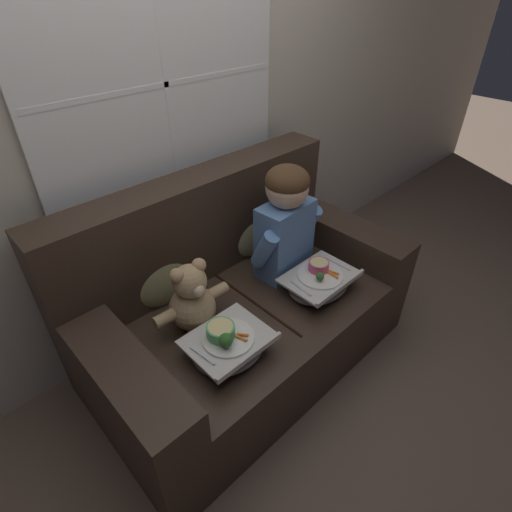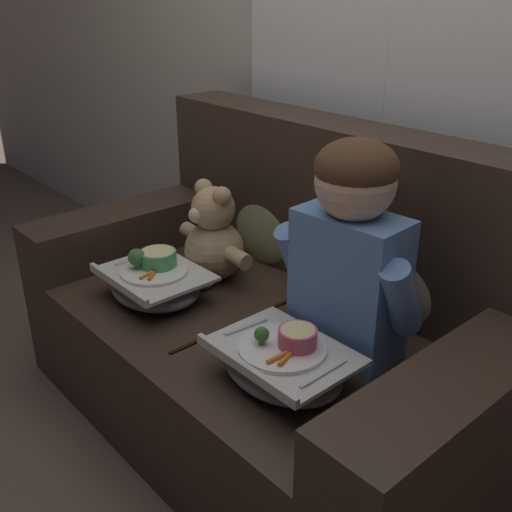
{
  "view_description": "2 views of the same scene",
  "coord_description": "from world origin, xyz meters",
  "px_view_note": "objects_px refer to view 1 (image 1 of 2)",
  "views": [
    {
      "loc": [
        -1.06,
        -1.17,
        1.85
      ],
      "look_at": [
        0.1,
        0.05,
        0.64
      ],
      "focal_mm": 28.0,
      "sensor_mm": 36.0,
      "label": 1
    },
    {
      "loc": [
        1.29,
        -1.17,
        1.44
      ],
      "look_at": [
        -0.02,
        -0.01,
        0.64
      ],
      "focal_mm": 42.0,
      "sensor_mm": 36.0,
      "label": 2
    }
  ],
  "objects_px": {
    "lap_tray_teddy": "(228,345)",
    "child_figure": "(286,217)",
    "throw_pillow_behind_child": "(252,228)",
    "couch": "(238,303)",
    "throw_pillow_behind_teddy": "(160,273)",
    "teddy_bear": "(192,301)",
    "lap_tray_child": "(319,282)"
  },
  "relations": [
    {
      "from": "throw_pillow_behind_teddy",
      "to": "lap_tray_teddy",
      "type": "distance_m",
      "value": 0.53
    },
    {
      "from": "teddy_bear",
      "to": "lap_tray_child",
      "type": "height_order",
      "value": "teddy_bear"
    },
    {
      "from": "child_figure",
      "to": "lap_tray_teddy",
      "type": "xyz_separation_m",
      "value": [
        -0.63,
        -0.26,
        -0.28
      ]
    },
    {
      "from": "lap_tray_child",
      "to": "lap_tray_teddy",
      "type": "xyz_separation_m",
      "value": [
        -0.63,
        0.0,
        0.0
      ]
    },
    {
      "from": "child_figure",
      "to": "lap_tray_child",
      "type": "distance_m",
      "value": 0.39
    },
    {
      "from": "child_figure",
      "to": "teddy_bear",
      "type": "height_order",
      "value": "child_figure"
    },
    {
      "from": "throw_pillow_behind_teddy",
      "to": "lap_tray_child",
      "type": "xyz_separation_m",
      "value": [
        0.63,
        -0.52,
        -0.11
      ]
    },
    {
      "from": "teddy_bear",
      "to": "lap_tray_teddy",
      "type": "bearing_deg",
      "value": -90.44
    },
    {
      "from": "child_figure",
      "to": "teddy_bear",
      "type": "bearing_deg",
      "value": -179.64
    },
    {
      "from": "lap_tray_teddy",
      "to": "child_figure",
      "type": "bearing_deg",
      "value": 22.07
    },
    {
      "from": "throw_pillow_behind_child",
      "to": "teddy_bear",
      "type": "bearing_deg",
      "value": -156.97
    },
    {
      "from": "throw_pillow_behind_child",
      "to": "child_figure",
      "type": "relative_size",
      "value": 0.58
    },
    {
      "from": "child_figure",
      "to": "lap_tray_child",
      "type": "height_order",
      "value": "child_figure"
    },
    {
      "from": "couch",
      "to": "lap_tray_child",
      "type": "bearing_deg",
      "value": -43.15
    },
    {
      "from": "throw_pillow_behind_child",
      "to": "lap_tray_teddy",
      "type": "xyz_separation_m",
      "value": [
        -0.63,
        -0.52,
        -0.1
      ]
    },
    {
      "from": "throw_pillow_behind_teddy",
      "to": "teddy_bear",
      "type": "bearing_deg",
      "value": -90.07
    },
    {
      "from": "throw_pillow_behind_teddy",
      "to": "teddy_bear",
      "type": "distance_m",
      "value": 0.27
    },
    {
      "from": "throw_pillow_behind_child",
      "to": "lap_tray_teddy",
      "type": "bearing_deg",
      "value": -140.54
    },
    {
      "from": "couch",
      "to": "teddy_bear",
      "type": "xyz_separation_m",
      "value": [
        -0.32,
        -0.04,
        0.24
      ]
    },
    {
      "from": "child_figure",
      "to": "lap_tray_child",
      "type": "xyz_separation_m",
      "value": [
        0.0,
        -0.26,
        -0.29
      ]
    },
    {
      "from": "couch",
      "to": "throw_pillow_behind_teddy",
      "type": "bearing_deg",
      "value": 144.54
    },
    {
      "from": "couch",
      "to": "lap_tray_child",
      "type": "relative_size",
      "value": 4.42
    },
    {
      "from": "child_figure",
      "to": "lap_tray_teddy",
      "type": "relative_size",
      "value": 1.77
    },
    {
      "from": "throw_pillow_behind_child",
      "to": "child_figure",
      "type": "bearing_deg",
      "value": -89.98
    },
    {
      "from": "couch",
      "to": "lap_tray_teddy",
      "type": "distance_m",
      "value": 0.46
    },
    {
      "from": "throw_pillow_behind_teddy",
      "to": "couch",
      "type": "bearing_deg",
      "value": -35.46
    },
    {
      "from": "couch",
      "to": "throw_pillow_behind_child",
      "type": "height_order",
      "value": "couch"
    },
    {
      "from": "child_figure",
      "to": "lap_tray_child",
      "type": "bearing_deg",
      "value": -89.79
    },
    {
      "from": "lap_tray_teddy",
      "to": "teddy_bear",
      "type": "bearing_deg",
      "value": 89.56
    },
    {
      "from": "throw_pillow_behind_child",
      "to": "child_figure",
      "type": "height_order",
      "value": "child_figure"
    },
    {
      "from": "lap_tray_child",
      "to": "lap_tray_teddy",
      "type": "bearing_deg",
      "value": 179.99
    },
    {
      "from": "couch",
      "to": "throw_pillow_behind_child",
      "type": "xyz_separation_m",
      "value": [
        0.32,
        0.22,
        0.26
      ]
    }
  ]
}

